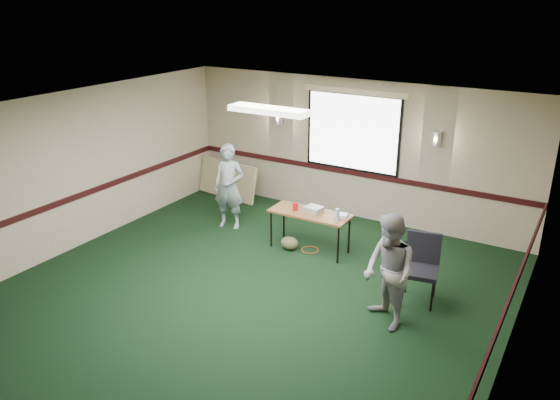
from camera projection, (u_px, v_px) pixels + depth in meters
The scene contains 13 objects.
ground at pixel (233, 307), 7.74m from camera, with size 8.00×8.00×0.00m, color black.
room_shell at pixel (306, 163), 8.88m from camera, with size 8.00×8.02×8.00m.
folding_table at pixel (310, 215), 9.24m from camera, with size 1.39×0.57×0.69m.
projector at pixel (314, 209), 9.23m from camera, with size 0.28×0.23×0.09m, color #9D9CA4.
game_console at pixel (341, 215), 9.04m from camera, with size 0.21×0.17×0.05m, color silver.
red_cup at pixel (295, 207), 9.30m from camera, with size 0.09×0.09×0.13m, color #B60C16.
water_bottle at pixel (337, 215), 8.84m from camera, with size 0.07×0.07×0.22m, color #84ACD8.
duffel_bag at pixel (290, 243), 9.44m from camera, with size 0.32×0.24×0.23m, color #4C482B.
cable_coil at pixel (310, 250), 9.44m from camera, with size 0.30×0.30×0.02m, color #BC3D17.
folded_table at pixel (227, 179), 11.79m from camera, with size 1.54×0.07×0.79m, color tan.
conference_chair at pixel (422, 262), 7.77m from camera, with size 0.57×0.59×0.99m.
person_left at pixel (229, 187), 10.12m from camera, with size 0.59×0.39×1.61m, color #3C6285.
person_right at pixel (389, 272), 7.07m from camera, with size 0.76×0.59×1.57m, color #708BAF.
Camera 1 is at (4.02, -5.39, 4.17)m, focal length 35.00 mm.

